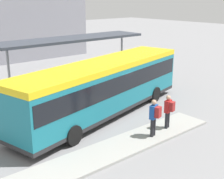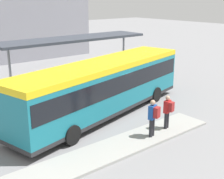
{
  "view_description": "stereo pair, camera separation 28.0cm",
  "coord_description": "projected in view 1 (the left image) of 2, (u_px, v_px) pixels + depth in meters",
  "views": [
    {
      "loc": [
        -10.39,
        -12.86,
        6.43
      ],
      "look_at": [
        0.61,
        0.0,
        1.36
      ],
      "focal_mm": 50.0,
      "sensor_mm": 36.0,
      "label": 1
    },
    {
      "loc": [
        -10.17,
        -13.04,
        6.43
      ],
      "look_at": [
        0.61,
        0.0,
        1.36
      ],
      "focal_mm": 50.0,
      "sensor_mm": 36.0,
      "label": 2
    }
  ],
  "objects": [
    {
      "name": "bicycle_red",
      "position": [
        160.0,
        72.0,
        26.06
      ],
      "size": [
        0.48,
        1.79,
        0.77
      ],
      "rotation": [
        0.0,
        0.0,
        -1.62
      ],
      "color": "black",
      "rests_on": "ground_plane"
    },
    {
      "name": "station_shelter",
      "position": [
        72.0,
        40.0,
        22.73
      ],
      "size": [
        11.6,
        2.77,
        3.54
      ],
      "color": "#383D47",
      "rests_on": "ground_plane"
    },
    {
      "name": "city_bus",
      "position": [
        104.0,
        84.0,
        17.18
      ],
      "size": [
        12.47,
        5.24,
        3.02
      ],
      "rotation": [
        0.0,
        0.0,
        0.23
      ],
      "color": "#197284",
      "rests_on": "ground_plane"
    },
    {
      "name": "pedestrian_waiting",
      "position": [
        169.0,
        110.0,
        15.31
      ],
      "size": [
        0.45,
        0.5,
        1.69
      ],
      "rotation": [
        0.0,
        0.0,
        1.82
      ],
      "color": "#232328",
      "rests_on": "curb_island"
    },
    {
      "name": "bicycle_green",
      "position": [
        155.0,
        70.0,
        26.78
      ],
      "size": [
        0.48,
        1.66,
        0.72
      ],
      "rotation": [
        0.0,
        0.0,
        -1.49
      ],
      "color": "black",
      "rests_on": "ground_plane"
    },
    {
      "name": "potted_planter_near_shelter",
      "position": [
        87.0,
        84.0,
        21.24
      ],
      "size": [
        0.88,
        0.88,
        1.29
      ],
      "color": "slate",
      "rests_on": "ground_plane"
    },
    {
      "name": "curb_island",
      "position": [
        122.0,
        146.0,
        13.81
      ],
      "size": [
        10.34,
        1.8,
        0.12
      ],
      "color": "#9E9E99",
      "rests_on": "ground_plane"
    },
    {
      "name": "potted_planter_far_side",
      "position": [
        145.0,
        72.0,
        24.8
      ],
      "size": [
        0.76,
        0.76,
        1.25
      ],
      "color": "slate",
      "rests_on": "ground_plane"
    },
    {
      "name": "ground_plane",
      "position": [
        104.0,
        114.0,
        17.68
      ],
      "size": [
        120.0,
        120.0,
        0.0
      ],
      "primitive_type": "plane",
      "color": "gray"
    },
    {
      "name": "pedestrian_companion",
      "position": [
        154.0,
        116.0,
        14.38
      ],
      "size": [
        0.49,
        0.54,
        1.79
      ],
      "rotation": [
        0.0,
        0.0,
        1.85
      ],
      "color": "#232328",
      "rests_on": "curb_island"
    }
  ]
}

